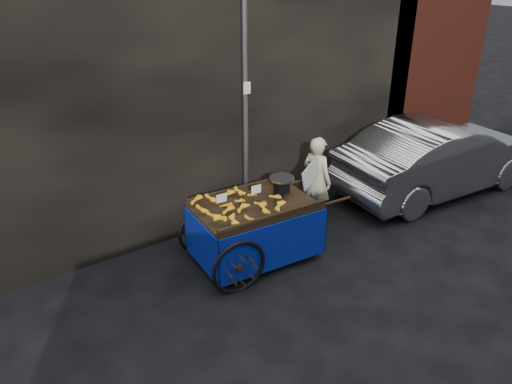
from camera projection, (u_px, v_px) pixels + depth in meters
ground at (278, 265)px, 7.53m from camera, size 80.00×80.00×0.00m
building_wall at (207, 66)px, 8.56m from camera, size 13.50×2.00×5.00m
street_pole at (245, 112)px, 7.77m from camera, size 0.12×0.10×4.00m
banana_cart at (252, 212)px, 7.32m from camera, size 2.52×1.34×1.33m
vendor at (317, 180)px, 8.45m from camera, size 0.82×0.62×1.54m
plastic_bag at (305, 226)px, 8.30m from camera, size 0.31×0.25×0.28m
parked_car at (439, 157)px, 9.59m from camera, size 4.42×1.85×1.42m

